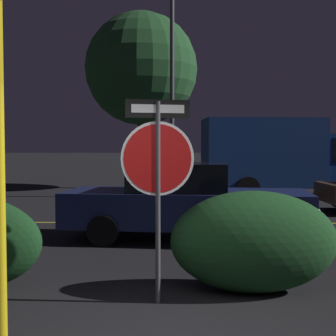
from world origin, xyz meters
The scene contains 7 objects.
road_center_stripe centered at (0.00, 7.49, 0.00)m, with size 38.73×0.12×0.01m, color gold.
stop_sign centered at (-0.23, 1.57, 1.72)m, with size 0.87×0.21×2.45m.
hedge_bush_2 centered at (1.00, 2.01, 0.66)m, with size 2.16×1.07×1.33m, color #1E4C23.
passing_car_2 centered at (0.17, 5.42, 0.77)m, with size 5.09×2.24×1.56m.
delivery_truck centered at (4.51, 13.53, 1.57)m, with size 7.02×2.76×2.92m.
street_lamp centered at (-0.15, 13.21, 4.67)m, with size 0.38×0.38×7.98m.
tree_0 centered at (-1.55, 16.98, 5.34)m, with size 5.00×5.00×7.85m.
Camera 1 is at (-0.02, -4.02, 1.90)m, focal length 50.00 mm.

